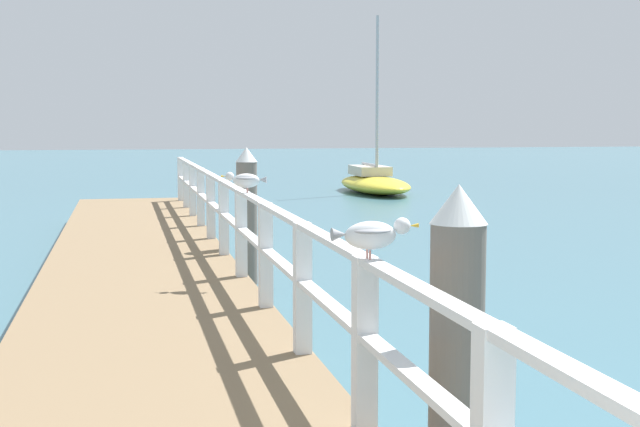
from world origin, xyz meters
name	(u,v)px	position (x,y,z in m)	size (l,w,h in m)	color
pier_deck	(142,289)	(0.00, 9.98, 0.25)	(2.28, 19.96, 0.50)	#846B4C
pier_railing	(232,215)	(1.06, 9.98, 1.10)	(0.12, 18.48, 0.96)	white
dock_piling_near	(456,365)	(1.44, 3.76, 0.94)	(0.29, 0.29, 1.87)	#6B6056
dock_piling_far	(247,215)	(1.44, 11.39, 0.94)	(0.29, 0.29, 1.87)	#6B6056
seagull_foreground	(372,234)	(1.07, 4.04, 1.60)	(0.48, 0.18, 0.21)	white
seagull_background	(246,180)	(1.05, 8.70, 1.60)	(0.47, 0.23, 0.21)	white
boat_3	(374,182)	(7.71, 26.66, 0.34)	(1.96, 5.29, 5.58)	gold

